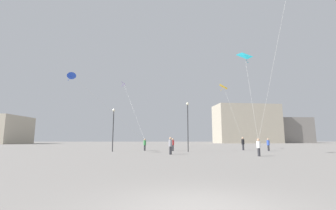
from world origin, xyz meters
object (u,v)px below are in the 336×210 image
person_in_green (145,144)px  kite_violet_delta (124,84)px  kite_cyan_delta (245,57)px  person_in_black (243,143)px  person_in_blue (268,144)px  kite_cobalt_diamond (73,77)px  person_in_white (259,146)px  kite_amber_delta (224,87)px  lamppost_east (113,123)px  building_centre_hall (246,124)px  person_in_grey (170,145)px  person_in_red (173,144)px  lamppost_west (188,119)px  building_right_hall (280,131)px

person_in_green → kite_violet_delta: 15.11m
kite_cyan_delta → person_in_black: bearing=72.8°
person_in_blue → kite_cobalt_diamond: size_ratio=0.20×
kite_violet_delta → person_in_blue: bearing=-28.8°
person_in_white → kite_amber_delta: bearing=44.7°
kite_violet_delta → lamppost_east: 14.43m
person_in_blue → kite_violet_delta: (-20.77, 11.43, 10.67)m
kite_cobalt_diamond → building_centre_hall: bearing=55.8°
person_in_blue → kite_cyan_delta: bearing=-9.2°
person_in_green → kite_cyan_delta: size_ratio=0.18×
person_in_black → person_in_green: size_ratio=1.12×
kite_violet_delta → building_centre_hall: building_centre_hall is taller
person_in_green → person_in_blue: bearing=31.4°
person_in_grey → person_in_green: bearing=29.6°
lamppost_east → kite_cobalt_diamond: bearing=-129.7°
person_in_red → lamppost_west: size_ratio=0.27×
kite_amber_delta → kite_cobalt_diamond: kite_amber_delta is taller
kite_violet_delta → building_right_hall: (60.33, 57.59, -6.31)m
building_right_hall → person_in_blue: bearing=-119.8°
person_in_grey → lamppost_east: size_ratio=0.32×
person_in_white → person_in_red: size_ratio=0.97×
person_in_blue → building_centre_hall: bearing=-172.3°
person_in_green → building_centre_hall: (37.76, 59.81, 6.84)m
kite_amber_delta → kite_cobalt_diamond: 21.89m
person_in_green → building_centre_hall: 71.06m
person_in_white → person_in_green: (-10.91, 10.70, 0.01)m
person_in_grey → kite_violet_delta: 21.94m
person_in_blue → person_in_green: bearing=-69.2°
kite_amber_delta → kite_cobalt_diamond: bearing=-153.6°
person_in_green → lamppost_east: size_ratio=0.30×
person_in_red → lamppost_east: size_ratio=0.31×
person_in_blue → building_centre_hall: size_ratio=0.06×
kite_cyan_delta → person_in_grey: bearing=169.5°
person_in_blue → building_right_hall: building_right_hall is taller
person_in_blue → person_in_grey: (-13.13, -6.18, 0.06)m
person_in_white → lamppost_east: 17.19m
person_in_white → kite_violet_delta: 27.72m
person_in_grey → lamppost_east: bearing=59.4°
person_in_grey → person_in_green: (-3.08, 7.95, -0.07)m
person_in_blue → person_in_white: size_ratio=1.02×
person_in_grey → lamppost_west: 6.04m
kite_cobalt_diamond → kite_violet_delta: bearing=79.7°
person_in_black → person_in_white: 11.58m
lamppost_west → kite_violet_delta: bearing=127.7°
kite_violet_delta → kite_cobalt_diamond: kite_violet_delta is taller
person_in_black → kite_amber_delta: 9.11m
kite_cobalt_diamond → lamppost_east: (3.69, 4.45, -4.74)m
person_in_red → kite_cobalt_diamond: size_ratio=0.20×
kite_violet_delta → building_right_hall: kite_violet_delta is taller
person_in_black → kite_cyan_delta: bearing=123.2°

